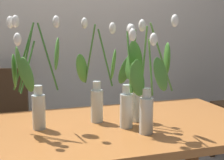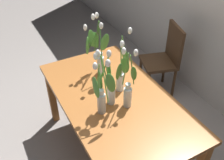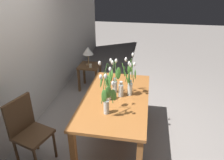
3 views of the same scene
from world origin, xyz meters
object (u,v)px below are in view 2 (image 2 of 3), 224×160
tulip_vase_2 (98,51)px  tulip_vase_3 (103,92)px  dining_table (115,105)px  dining_chair (165,57)px  tulip_vase_1 (108,88)px  tulip_vase_4 (122,73)px  tulip_vase_0 (127,88)px

tulip_vase_2 → tulip_vase_3: 0.58m
dining_table → dining_chair: bearing=119.7°
tulip_vase_1 → tulip_vase_2: bearing=163.4°
dining_table → dining_chair: 1.20m
tulip_vase_1 → tulip_vase_3: (0.08, -0.08, 0.05)m
tulip_vase_1 → tulip_vase_4: tulip_vase_4 is taller
dining_table → tulip_vase_2: bearing=174.6°
dining_table → dining_chair: size_ratio=1.72×
dining_table → tulip_vase_0: size_ratio=2.95×
tulip_vase_1 → tulip_vase_3: bearing=-46.2°
tulip_vase_2 → tulip_vase_4: bearing=9.9°
dining_table → tulip_vase_4: tulip_vase_4 is taller
tulip_vase_0 → dining_chair: (-0.72, 1.00, -0.40)m
tulip_vase_1 → tulip_vase_4: (-0.11, 0.20, 0.01)m
tulip_vase_4 → dining_chair: (-0.53, 0.94, -0.40)m
tulip_vase_1 → tulip_vase_4: bearing=120.0°
dining_chair → tulip_vase_2: bearing=-79.6°
dining_chair → tulip_vase_0: bearing=-54.0°
tulip_vase_2 → tulip_vase_3: tulip_vase_3 is taller
tulip_vase_2 → tulip_vase_4: (0.35, 0.06, -0.06)m
dining_chair → tulip_vase_1: bearing=-60.5°
dining_table → tulip_vase_3: bearing=-54.4°
tulip_vase_3 → tulip_vase_4: bearing=124.5°
tulip_vase_1 → dining_chair: bearing=119.5°
dining_table → dining_chair: (-0.59, 1.04, -0.12)m
tulip_vase_0 → tulip_vase_3: 0.22m
tulip_vase_2 → dining_chair: tulip_vase_2 is taller
tulip_vase_2 → tulip_vase_0: bearing=0.2°
tulip_vase_0 → tulip_vase_1: tulip_vase_0 is taller
tulip_vase_2 → tulip_vase_3: size_ratio=0.99×
dining_table → tulip_vase_1: bearing=-62.7°
tulip_vase_0 → tulip_vase_1: bearing=-119.9°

